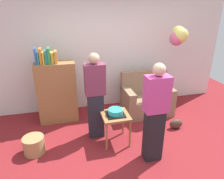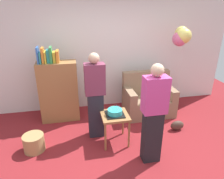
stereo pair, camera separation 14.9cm
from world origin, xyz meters
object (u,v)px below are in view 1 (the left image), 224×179
wicker_basket (34,145)px  bookshelf (57,91)px  person_holding_cake (155,114)px  couch (146,99)px  side_table (115,119)px  handbag (176,124)px  balloon_bunch (179,36)px  birthday_cake (115,112)px  person_blowing_candles (95,96)px

wicker_basket → bookshelf: bearing=67.0°
person_holding_cake → couch: bearing=-101.4°
side_table → wicker_basket: 1.47m
bookshelf → wicker_basket: bearing=-113.0°
handbag → bookshelf: bearing=157.9°
person_holding_cake → balloon_bunch: bearing=-120.5°
side_table → bookshelf: bearing=133.1°
side_table → handbag: (1.33, 0.12, -0.38)m
birthday_cake → wicker_basket: 1.51m
handbag → person_blowing_candles: bearing=174.2°
balloon_bunch → bookshelf: bearing=176.3°
bookshelf → birthday_cake: bookshelf is taller
person_holding_cake → wicker_basket: 2.11m
bookshelf → wicker_basket: bookshelf is taller
side_table → couch: bearing=43.5°
birthday_cake → balloon_bunch: 2.17m
bookshelf → person_blowing_candles: (0.69, -0.78, 0.14)m
birthday_cake → handbag: bearing=5.2°
side_table → birthday_cake: bearing=-106.1°
person_blowing_candles → person_holding_cake: same height
birthday_cake → bookshelf: bearing=133.1°
couch → person_holding_cake: size_ratio=0.67×
bookshelf → couch: bearing=-3.4°
couch → birthday_cake: (-1.00, -0.94, 0.28)m
bookshelf → side_table: bookshelf is taller
couch → bookshelf: bookshelf is taller
birthday_cake → person_holding_cake: size_ratio=0.20×
couch → side_table: size_ratio=1.93×
bookshelf → person_blowing_candles: person_blowing_candles is taller
side_table → handbag: side_table is taller
person_holding_cake → balloon_bunch: size_ratio=0.83×
bookshelf → side_table: 1.47m
couch → wicker_basket: 2.59m
couch → wicker_basket: (-2.43, -0.90, -0.19)m
person_blowing_candles → wicker_basket: (-1.13, -0.24, -0.68)m
bookshelf → person_holding_cake: person_holding_cake is taller
wicker_basket → balloon_bunch: (3.05, 0.85, 1.61)m
couch → birthday_cake: bearing=-136.5°
person_holding_cake → bookshelf: bearing=-40.5°
bookshelf → wicker_basket: size_ratio=4.49×
handbag → balloon_bunch: 1.86m
person_blowing_candles → birthday_cake: bearing=-43.2°
person_blowing_candles → handbag: size_ratio=5.82×
side_table → balloon_bunch: size_ratio=0.29×
bookshelf → wicker_basket: (-0.43, -1.02, -0.54)m
couch → person_blowing_candles: person_blowing_candles is taller
birthday_cake → person_holding_cake: bearing=-50.6°
person_blowing_candles → person_holding_cake: 1.16m
bookshelf → side_table: bearing=-46.9°
birthday_cake → balloon_bunch: size_ratio=0.16×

